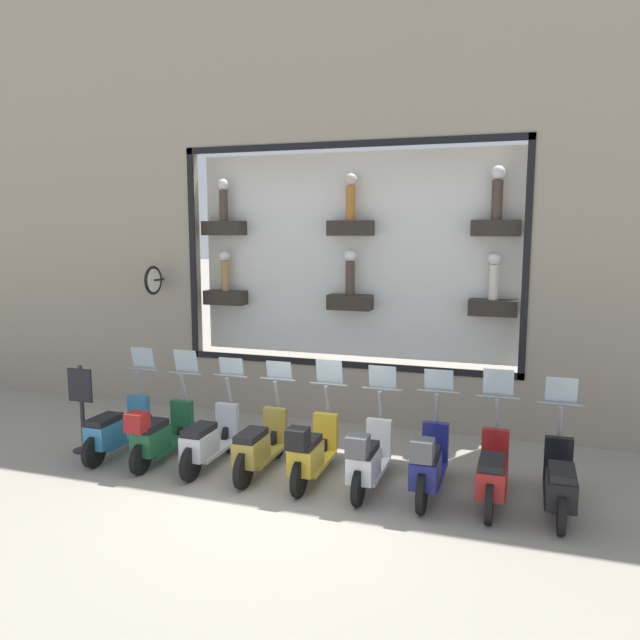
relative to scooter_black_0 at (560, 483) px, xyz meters
The scene contains 12 objects.
ground_plane 3.75m from the scooter_black_0, 99.39° to the left, with size 120.00×120.00×0.00m, color gray.
building_facade 6.74m from the scooter_black_0, 50.88° to the left, with size 1.21×36.00×10.17m.
scooter_black_0 is the anchor object (origin of this frame).
scooter_red_1 0.84m from the scooter_black_0, 89.61° to the left, with size 1.81×0.61×1.68m.
scooter_navy_2 1.68m from the scooter_black_0, 91.74° to the left, with size 1.81×0.61×1.61m.
scooter_white_3 2.52m from the scooter_black_0, 91.40° to the left, with size 1.80×0.60×1.61m.
scooter_yellow_4 3.36m from the scooter_black_0, 90.98° to the left, with size 1.80×0.60×1.65m.
scooter_olive_5 4.20m from the scooter_black_0, 89.97° to the left, with size 1.81×0.60×1.56m.
scooter_silver_6 5.04m from the scooter_black_0, 89.98° to the left, with size 1.80×0.60×1.56m.
scooter_green_7 5.88m from the scooter_black_0, 90.62° to the left, with size 1.79×0.61×1.64m.
scooter_teal_8 6.72m from the scooter_black_0, 89.99° to the left, with size 1.80×0.61×1.63m.
shop_sign_post 7.37m from the scooter_black_0, 90.09° to the left, with size 0.36×0.45×1.44m.
Camera 1 is at (-7.56, -3.15, 3.64)m, focal length 35.00 mm.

